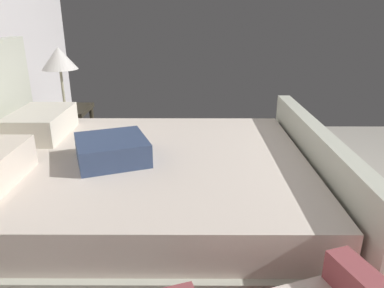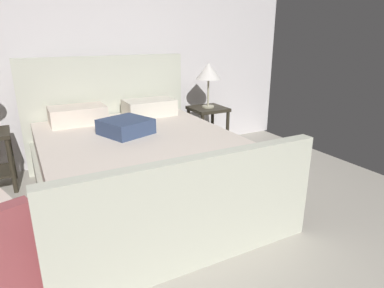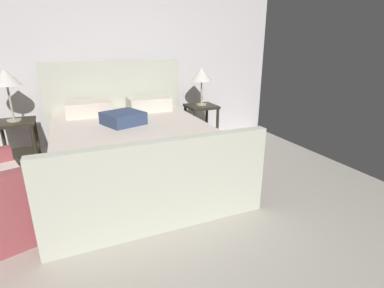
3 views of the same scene
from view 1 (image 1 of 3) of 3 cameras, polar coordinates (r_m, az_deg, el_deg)
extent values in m
cube|color=beige|center=(2.46, -7.66, -10.99)|extent=(1.77, 2.11, 0.40)
cube|color=beige|center=(2.46, 18.54, -6.69)|extent=(1.89, 0.11, 0.80)
cube|color=silver|center=(2.32, -8.02, -4.42)|extent=(1.69, 2.05, 0.22)
cube|color=silver|center=(2.82, -22.75, 3.03)|extent=(0.56, 0.36, 0.18)
cube|color=#344467|center=(2.22, -12.53, -0.86)|extent=(0.52, 0.52, 0.14)
cube|color=#2D291E|center=(3.67, -19.35, 5.09)|extent=(0.44, 0.44, 0.04)
cube|color=#2D291E|center=(3.79, -18.66, -0.75)|extent=(0.40, 0.40, 0.02)
cylinder|color=#2D291E|center=(3.53, -16.85, -0.35)|extent=(0.04, 0.04, 0.56)
cylinder|color=#2D291E|center=(3.87, -15.30, 1.63)|extent=(0.04, 0.04, 0.56)
cylinder|color=#2D291E|center=(3.66, -22.55, -0.33)|extent=(0.04, 0.04, 0.56)
cylinder|color=#2D291E|center=(3.99, -20.57, 1.59)|extent=(0.04, 0.04, 0.56)
cylinder|color=#B7B293|center=(3.66, -19.40, 5.54)|extent=(0.16, 0.16, 0.02)
cylinder|color=#B7B293|center=(3.63, -19.74, 8.33)|extent=(0.02, 0.02, 0.35)
cone|color=white|center=(3.59, -20.27, 12.60)|extent=(0.32, 0.32, 0.20)
camera|label=2|loc=(2.69, 66.11, 9.34)|focal=30.81mm
camera|label=3|loc=(3.16, 64.15, 9.55)|focal=27.16mm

